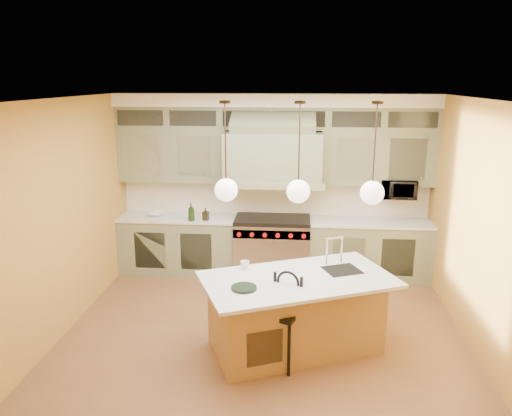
# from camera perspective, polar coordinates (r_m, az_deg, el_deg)

# --- Properties ---
(floor) EXTENTS (5.00, 5.00, 0.00)m
(floor) POSITION_cam_1_polar(r_m,az_deg,el_deg) (6.37, 0.75, -14.77)
(floor) COLOR brown
(floor) RESTS_ON ground
(ceiling) EXTENTS (5.00, 5.00, 0.00)m
(ceiling) POSITION_cam_1_polar(r_m,az_deg,el_deg) (5.55, 0.85, 12.29)
(ceiling) COLOR white
(ceiling) RESTS_ON wall_back
(wall_back) EXTENTS (5.00, 0.00, 5.00)m
(wall_back) POSITION_cam_1_polar(r_m,az_deg,el_deg) (8.22, 2.07, 2.85)
(wall_back) COLOR #B28031
(wall_back) RESTS_ON ground
(wall_front) EXTENTS (5.00, 0.00, 5.00)m
(wall_front) POSITION_cam_1_polar(r_m,az_deg,el_deg) (3.49, -2.28, -14.08)
(wall_front) COLOR #B28031
(wall_front) RESTS_ON ground
(wall_left) EXTENTS (0.00, 5.00, 5.00)m
(wall_left) POSITION_cam_1_polar(r_m,az_deg,el_deg) (6.47, -21.88, -1.47)
(wall_left) COLOR #B28031
(wall_left) RESTS_ON ground
(wall_right) EXTENTS (0.00, 5.00, 5.00)m
(wall_right) POSITION_cam_1_polar(r_m,az_deg,el_deg) (6.15, 24.73, -2.56)
(wall_right) COLOR #B28031
(wall_right) RESTS_ON ground
(back_cabinetry) EXTENTS (5.00, 0.77, 2.90)m
(back_cabinetry) POSITION_cam_1_polar(r_m,az_deg,el_deg) (7.96, 1.97, 2.31)
(back_cabinetry) COLOR #737959
(back_cabinetry) RESTS_ON floor
(range) EXTENTS (1.20, 0.74, 0.96)m
(range) POSITION_cam_1_polar(r_m,az_deg,el_deg) (8.13, 1.88, -4.34)
(range) COLOR silver
(range) RESTS_ON floor
(kitchen_island) EXTENTS (2.43, 1.91, 1.35)m
(kitchen_island) POSITION_cam_1_polar(r_m,az_deg,el_deg) (5.98, 4.60, -11.74)
(kitchen_island) COLOR olive
(kitchen_island) RESTS_ON floor
(counter_stool) EXTENTS (0.49, 0.49, 1.07)m
(counter_stool) POSITION_cam_1_polar(r_m,az_deg,el_deg) (5.62, 3.09, -12.05)
(counter_stool) COLOR black
(counter_stool) RESTS_ON floor
(microwave) EXTENTS (0.54, 0.37, 0.30)m
(microwave) POSITION_cam_1_polar(r_m,az_deg,el_deg) (8.11, 15.87, 2.14)
(microwave) COLOR black
(microwave) RESTS_ON back_cabinetry
(oil_bottle_a) EXTENTS (0.12, 0.12, 0.28)m
(oil_bottle_a) POSITION_cam_1_polar(r_m,az_deg,el_deg) (7.91, -7.41, -0.48)
(oil_bottle_a) COLOR black
(oil_bottle_a) RESTS_ON back_cabinetry
(oil_bottle_b) EXTENTS (0.10, 0.11, 0.20)m
(oil_bottle_b) POSITION_cam_1_polar(r_m,az_deg,el_deg) (7.93, -5.78, -0.68)
(oil_bottle_b) COLOR black
(oil_bottle_b) RESTS_ON back_cabinetry
(fruit_bowl) EXTENTS (0.28, 0.28, 0.06)m
(fruit_bowl) POSITION_cam_1_polar(r_m,az_deg,el_deg) (8.31, -11.32, -0.69)
(fruit_bowl) COLOR silver
(fruit_bowl) RESTS_ON back_cabinetry
(cup) EXTENTS (0.11, 0.11, 0.10)m
(cup) POSITION_cam_1_polar(r_m,az_deg,el_deg) (5.97, -1.29, -6.54)
(cup) COLOR white
(cup) RESTS_ON kitchen_island
(pendant_left) EXTENTS (0.26, 0.26, 1.11)m
(pendant_left) POSITION_cam_1_polar(r_m,az_deg,el_deg) (5.55, -3.44, 2.36)
(pendant_left) COLOR #2D2319
(pendant_left) RESTS_ON ceiling
(pendant_center) EXTENTS (0.26, 0.26, 1.11)m
(pendant_center) POSITION_cam_1_polar(r_m,az_deg,el_deg) (5.49, 4.86, 2.20)
(pendant_center) COLOR #2D2319
(pendant_center) RESTS_ON ceiling
(pendant_right) EXTENTS (0.26, 0.26, 1.11)m
(pendant_right) POSITION_cam_1_polar(r_m,az_deg,el_deg) (5.55, 13.15, 2.00)
(pendant_right) COLOR #2D2319
(pendant_right) RESTS_ON ceiling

